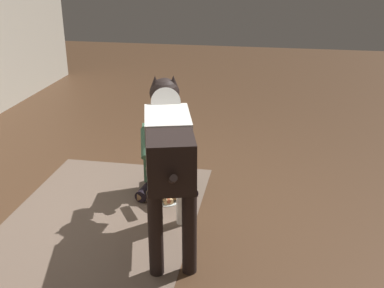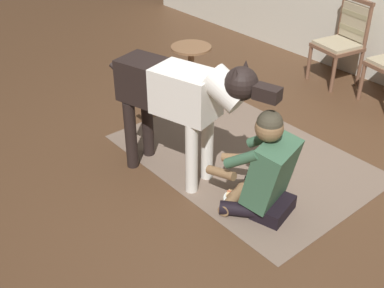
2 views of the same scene
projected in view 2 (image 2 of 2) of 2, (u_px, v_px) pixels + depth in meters
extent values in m
plane|color=#4E3320|center=(230.00, 180.00, 4.17)|extent=(15.76, 15.76, 0.00)
cube|color=#705D4F|center=(243.00, 156.00, 4.48)|extent=(2.26, 1.58, 0.01)
cylinder|color=brown|center=(333.00, 75.00, 5.53)|extent=(0.04, 0.04, 0.42)
cylinder|color=brown|center=(309.00, 63.00, 5.84)|extent=(0.04, 0.04, 0.42)
cylinder|color=brown|center=(360.00, 68.00, 5.70)|extent=(0.04, 0.04, 0.42)
cylinder|color=brown|center=(335.00, 56.00, 6.01)|extent=(0.04, 0.04, 0.42)
cube|color=brown|center=(337.00, 47.00, 5.65)|extent=(0.54, 0.54, 0.04)
cube|color=tan|center=(338.00, 44.00, 5.63)|extent=(0.50, 0.50, 0.04)
cylinder|color=brown|center=(368.00, 26.00, 5.43)|extent=(0.04, 0.04, 0.52)
cylinder|color=brown|center=(342.00, 16.00, 5.74)|extent=(0.04, 0.04, 0.52)
cube|color=brown|center=(358.00, 0.00, 5.45)|extent=(0.46, 0.13, 0.04)
cube|color=tan|center=(354.00, 22.00, 5.59)|extent=(0.38, 0.12, 0.40)
cube|color=gray|center=(356.00, 14.00, 5.54)|extent=(0.39, 0.13, 0.06)
cube|color=gray|center=(353.00, 29.00, 5.64)|extent=(0.39, 0.13, 0.06)
cylinder|color=brown|center=(362.00, 82.00, 5.37)|extent=(0.04, 0.04, 0.42)
cube|color=black|center=(273.00, 207.00, 3.77)|extent=(0.32, 0.39, 0.12)
cylinder|color=black|center=(245.00, 210.00, 3.74)|extent=(0.38, 0.34, 0.11)
cylinder|color=olive|center=(233.00, 199.00, 3.86)|extent=(0.21, 0.37, 0.09)
cylinder|color=black|center=(264.00, 190.00, 3.95)|extent=(0.41, 0.17, 0.11)
cylinder|color=olive|center=(244.00, 188.00, 3.98)|extent=(0.16, 0.37, 0.09)
cube|color=#396045|center=(271.00, 172.00, 3.62)|extent=(0.41, 0.47, 0.55)
cylinder|color=#396045|center=(242.00, 159.00, 3.50)|extent=(0.30, 0.15, 0.24)
cylinder|color=olive|center=(221.00, 173.00, 3.75)|extent=(0.28, 0.10, 0.12)
cylinder|color=#396045|center=(264.00, 138.00, 3.74)|extent=(0.30, 0.15, 0.24)
cylinder|color=olive|center=(237.00, 158.00, 3.93)|extent=(0.28, 0.18, 0.12)
sphere|color=olive|center=(269.00, 128.00, 3.45)|extent=(0.21, 0.21, 0.21)
sphere|color=#3D382A|center=(270.00, 123.00, 3.43)|extent=(0.19, 0.19, 0.19)
cylinder|color=silver|center=(207.00, 146.00, 4.05)|extent=(0.10, 0.10, 0.64)
cylinder|color=silver|center=(192.00, 159.00, 3.88)|extent=(0.10, 0.10, 0.64)
cylinder|color=black|center=(148.00, 124.00, 4.35)|extent=(0.10, 0.10, 0.64)
cylinder|color=black|center=(131.00, 135.00, 4.19)|extent=(0.10, 0.10, 0.64)
cube|color=silver|center=(186.00, 93.00, 3.76)|extent=(0.58, 0.45, 0.37)
cube|color=black|center=(147.00, 81.00, 3.95)|extent=(0.51, 0.42, 0.35)
cylinder|color=silver|center=(226.00, 89.00, 3.52)|extent=(0.41, 0.32, 0.35)
sphere|color=black|center=(241.00, 84.00, 3.42)|extent=(0.25, 0.25, 0.25)
cube|color=black|center=(267.00, 93.00, 3.33)|extent=(0.21, 0.16, 0.10)
cone|color=black|center=(246.00, 68.00, 3.43)|extent=(0.11, 0.11, 0.11)
cone|color=black|center=(235.00, 75.00, 3.32)|extent=(0.11, 0.11, 0.11)
cylinder|color=black|center=(125.00, 78.00, 4.08)|extent=(0.33, 0.13, 0.22)
cylinder|color=white|center=(238.00, 199.00, 3.95)|extent=(0.24, 0.24, 0.01)
cylinder|color=#E2B678|center=(237.00, 197.00, 3.92)|extent=(0.18, 0.12, 0.05)
cylinder|color=#E2B678|center=(239.00, 194.00, 3.95)|extent=(0.18, 0.12, 0.05)
cylinder|color=#AA4E30|center=(238.00, 195.00, 3.93)|extent=(0.18, 0.11, 0.04)
cylinder|color=brown|center=(191.00, 71.00, 5.46)|extent=(0.07, 0.07, 0.55)
cylinder|color=brown|center=(191.00, 92.00, 5.60)|extent=(0.34, 0.34, 0.02)
cylinder|color=brown|center=(191.00, 47.00, 5.31)|extent=(0.45, 0.45, 0.02)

